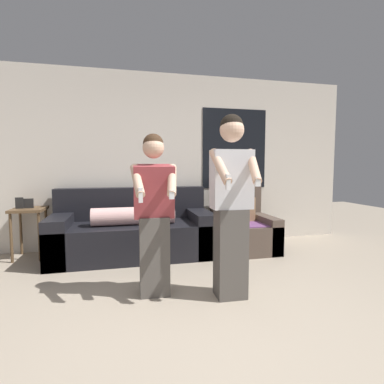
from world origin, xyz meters
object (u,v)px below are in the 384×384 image
(couch, at_px, (133,232))
(person_left, at_px, (154,215))
(side_table, at_px, (29,217))
(person_right, at_px, (231,204))
(armchair, at_px, (243,228))

(couch, relative_size, person_left, 1.39)
(person_left, bearing_deg, side_table, 134.11)
(person_right, bearing_deg, side_table, 141.16)
(armchair, relative_size, person_right, 0.57)
(side_table, bearing_deg, person_left, -45.89)
(couch, bearing_deg, person_right, -61.82)
(couch, bearing_deg, armchair, -1.89)
(armchair, relative_size, person_left, 0.64)
(side_table, bearing_deg, couch, -8.90)
(couch, distance_m, person_right, 1.90)
(side_table, height_order, person_right, person_right)
(person_right, bearing_deg, person_left, 162.74)
(person_left, height_order, person_right, person_right)
(couch, distance_m, side_table, 1.44)
(armchair, bearing_deg, person_right, -116.77)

